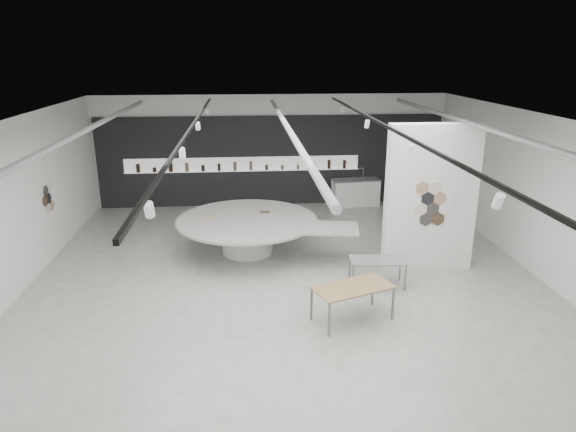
{
  "coord_description": "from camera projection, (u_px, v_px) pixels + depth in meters",
  "views": [
    {
      "loc": [
        -0.94,
        -10.51,
        5.19
      ],
      "look_at": [
        0.07,
        1.2,
        1.39
      ],
      "focal_mm": 32.0,
      "sensor_mm": 36.0,
      "label": 1
    }
  ],
  "objects": [
    {
      "name": "room",
      "position": [
        285.0,
        203.0,
        10.99
      ],
      "size": [
        12.02,
        14.02,
        3.82
      ],
      "color": "#B1B0A7",
      "rests_on": "ground"
    },
    {
      "name": "back_wall_display",
      "position": [
        269.0,
        161.0,
        17.73
      ],
      "size": [
        11.8,
        0.27,
        3.1
      ],
      "color": "black",
      "rests_on": "ground"
    },
    {
      "name": "partition_column",
      "position": [
        431.0,
        199.0,
        12.31
      ],
      "size": [
        2.2,
        0.38,
        3.6
      ],
      "color": "white",
      "rests_on": "ground"
    },
    {
      "name": "display_island",
      "position": [
        250.0,
        231.0,
        13.65
      ],
      "size": [
        5.01,
        4.28,
        0.96
      ],
      "rotation": [
        0.0,
        0.0,
        -0.16
      ],
      "color": "white",
      "rests_on": "ground"
    },
    {
      "name": "sample_table_wood",
      "position": [
        353.0,
        289.0,
        10.18
      ],
      "size": [
        1.74,
        1.29,
        0.73
      ],
      "rotation": [
        0.0,
        0.0,
        0.37
      ],
      "color": "olive",
      "rests_on": "ground"
    },
    {
      "name": "sample_table_stone",
      "position": [
        378.0,
        262.0,
        11.72
      ],
      "size": [
        1.3,
        0.72,
        0.65
      ],
      "rotation": [
        0.0,
        0.0,
        -0.08
      ],
      "color": "gray",
      "rests_on": "ground"
    },
    {
      "name": "kitchen_counter",
      "position": [
        355.0,
        192.0,
        17.91
      ],
      "size": [
        1.71,
        0.82,
        1.3
      ],
      "rotation": [
        0.0,
        0.0,
        0.11
      ],
      "color": "white",
      "rests_on": "ground"
    }
  ]
}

